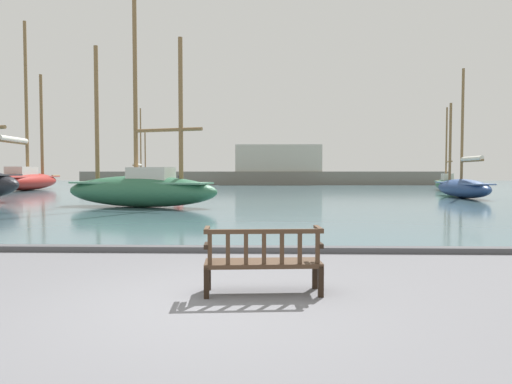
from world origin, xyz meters
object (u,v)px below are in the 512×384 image
object	(u,v)px
sailboat_mid_port	(26,178)
sailboat_outer_starboard	(141,187)
sailboat_outer_port	(141,181)
park_bench	(263,260)
sailboat_nearest_starboard	(462,186)
channel_buoy	(178,192)
sailboat_far_port	(446,184)

from	to	relation	value
sailboat_mid_port	sailboat_outer_starboard	bearing A→B (deg)	-50.57
sailboat_mid_port	sailboat_outer_port	bearing A→B (deg)	39.59
park_bench	sailboat_nearest_starboard	size ratio (longest dim) A/B	0.20
park_bench	channel_buoy	world-z (taller)	channel_buoy
sailboat_outer_starboard	sailboat_far_port	bearing A→B (deg)	42.31
sailboat_outer_port	park_bench	bearing A→B (deg)	-71.96
sailboat_outer_starboard	sailboat_outer_port	world-z (taller)	sailboat_outer_starboard
park_bench	sailboat_mid_port	distance (m)	39.94
park_bench	sailboat_outer_starboard	world-z (taller)	sailboat_outer_starboard
channel_buoy	sailboat_nearest_starboard	bearing A→B (deg)	3.08
sailboat_mid_port	channel_buoy	xyz separation A→B (m)	(15.95, -11.76, -0.78)
sailboat_nearest_starboard	channel_buoy	world-z (taller)	sailboat_nearest_starboard
park_bench	sailboat_outer_port	bearing A→B (deg)	108.04
sailboat_nearest_starboard	channel_buoy	distance (m)	17.85
park_bench	sailboat_nearest_starboard	bearing A→B (deg)	61.77
sailboat_outer_starboard	channel_buoy	xyz separation A→B (m)	(0.30, 7.28, -0.56)
park_bench	sailboat_outer_port	size ratio (longest dim) A/B	0.20
sailboat_outer_port	sailboat_far_port	bearing A→B (deg)	-12.47
sailboat_nearest_starboard	park_bench	bearing A→B (deg)	-118.23
park_bench	sailboat_outer_starboard	size ratio (longest dim) A/B	0.17
sailboat_outer_port	sailboat_nearest_starboard	xyz separation A→B (m)	(25.48, -17.66, -0.01)
park_bench	sailboat_far_port	world-z (taller)	sailboat_far_port
sailboat_far_port	sailboat_outer_port	world-z (taller)	sailboat_outer_port
sailboat_nearest_starboard	sailboat_mid_port	bearing A→B (deg)	162.27
sailboat_far_port	channel_buoy	distance (m)	24.44
sailboat_outer_port	sailboat_outer_starboard	bearing A→B (deg)	-74.14
sailboat_far_port	sailboat_nearest_starboard	bearing A→B (deg)	-106.44
sailboat_far_port	channel_buoy	size ratio (longest dim) A/B	5.19
sailboat_mid_port	channel_buoy	size ratio (longest dim) A/B	10.65
park_bench	sailboat_outer_port	world-z (taller)	sailboat_outer_port
sailboat_far_port	sailboat_mid_port	size ratio (longest dim) A/B	0.49
sailboat_outer_port	sailboat_mid_port	xyz separation A→B (m)	(-8.30, -6.86, 0.41)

